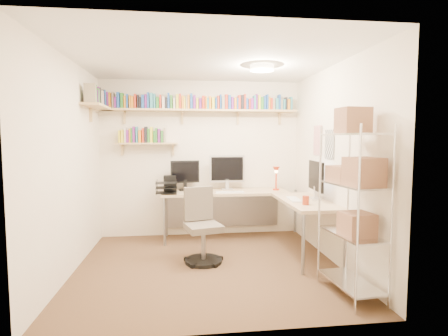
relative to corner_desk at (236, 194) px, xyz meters
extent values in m
plane|color=#412C1C|center=(-0.49, -0.93, -0.75)|extent=(3.20, 3.20, 0.00)
cube|color=beige|center=(-0.49, 0.57, 0.50)|extent=(3.20, 0.04, 2.50)
cube|color=beige|center=(-2.09, -0.93, 0.50)|extent=(0.04, 3.00, 2.50)
cube|color=beige|center=(1.11, -0.93, 0.50)|extent=(0.04, 3.00, 2.50)
cube|color=beige|center=(-0.49, -2.43, 0.50)|extent=(3.20, 0.04, 2.50)
cube|color=white|center=(-0.49, -0.93, 1.75)|extent=(3.20, 3.00, 0.04)
cube|color=silver|center=(1.10, -0.38, 0.80)|extent=(0.01, 0.30, 0.42)
cube|color=silver|center=(1.10, -0.78, 0.75)|extent=(0.01, 0.28, 0.38)
cylinder|color=#FFEAC6|center=(0.21, -0.73, 1.71)|extent=(0.30, 0.30, 0.06)
cube|color=#D2BB76|center=(-0.49, 0.44, 1.27)|extent=(3.05, 0.25, 0.03)
cube|color=#D2BB76|center=(-1.97, 0.02, 1.27)|extent=(0.25, 1.00, 0.03)
cube|color=#D2BB76|center=(-1.34, 0.47, 0.75)|extent=(0.95, 0.20, 0.02)
cube|color=#D2BB76|center=(-1.69, 0.51, 1.20)|extent=(0.03, 0.20, 0.20)
cube|color=#D2BB76|center=(-0.79, 0.51, 1.20)|extent=(0.03, 0.20, 0.20)
cube|color=#D2BB76|center=(0.11, 0.51, 1.20)|extent=(0.03, 0.20, 0.20)
cube|color=#D2BB76|center=(0.81, 0.51, 1.20)|extent=(0.03, 0.20, 0.20)
cube|color=red|center=(-1.96, 0.44, 1.40)|extent=(0.02, 0.13, 0.24)
cube|color=orange|center=(-1.92, 0.44, 1.38)|extent=(0.03, 0.12, 0.19)
cube|color=orange|center=(-1.89, 0.44, 1.40)|extent=(0.04, 0.15, 0.24)
cube|color=gray|center=(-1.84, 0.44, 1.41)|extent=(0.02, 0.15, 0.24)
cube|color=#701F77|center=(-1.80, 0.44, 1.37)|extent=(0.03, 0.12, 0.17)
cube|color=#1F4EA2|center=(-1.76, 0.44, 1.41)|extent=(0.04, 0.12, 0.25)
cube|color=#2E7828|center=(-1.70, 0.44, 1.40)|extent=(0.04, 0.11, 0.23)
cube|color=orange|center=(-1.66, 0.44, 1.38)|extent=(0.03, 0.13, 0.19)
cube|color=#1F4EA2|center=(-1.63, 0.44, 1.39)|extent=(0.03, 0.13, 0.22)
cube|color=orange|center=(-1.59, 0.44, 1.39)|extent=(0.02, 0.11, 0.20)
cube|color=orange|center=(-1.55, 0.44, 1.38)|extent=(0.04, 0.11, 0.19)
cube|color=red|center=(-1.51, 0.44, 1.40)|extent=(0.03, 0.14, 0.22)
cube|color=black|center=(-1.47, 0.44, 1.39)|extent=(0.02, 0.11, 0.21)
cube|color=black|center=(-1.43, 0.44, 1.37)|extent=(0.02, 0.12, 0.18)
cube|color=#1F4EA2|center=(-1.39, 0.44, 1.39)|extent=(0.04, 0.12, 0.21)
cube|color=#701F77|center=(-1.35, 0.44, 1.40)|extent=(0.03, 0.11, 0.22)
cube|color=#1F4EA2|center=(-1.31, 0.44, 1.41)|extent=(0.03, 0.12, 0.25)
cube|color=teal|center=(-1.26, 0.44, 1.41)|extent=(0.04, 0.14, 0.24)
cube|color=teal|center=(-1.21, 0.44, 1.40)|extent=(0.03, 0.14, 0.23)
cube|color=#2E7828|center=(-1.17, 0.44, 1.37)|extent=(0.04, 0.14, 0.18)
cube|color=red|center=(-1.13, 0.44, 1.39)|extent=(0.03, 0.13, 0.22)
cube|color=beige|center=(-1.08, 0.44, 1.38)|extent=(0.04, 0.11, 0.19)
cube|color=black|center=(-1.04, 0.44, 1.37)|extent=(0.03, 0.11, 0.17)
cube|color=#1F4EA2|center=(-1.00, 0.44, 1.41)|extent=(0.03, 0.12, 0.25)
cube|color=#2E7828|center=(-0.96, 0.44, 1.39)|extent=(0.03, 0.12, 0.21)
cube|color=beige|center=(-0.91, 0.44, 1.37)|extent=(0.03, 0.15, 0.17)
cube|color=yellow|center=(-0.86, 0.44, 1.40)|extent=(0.04, 0.11, 0.23)
cube|color=red|center=(-0.82, 0.44, 1.40)|extent=(0.03, 0.14, 0.23)
cube|color=orange|center=(-0.79, 0.44, 1.39)|extent=(0.03, 0.14, 0.21)
cube|color=yellow|center=(-0.76, 0.44, 1.38)|extent=(0.02, 0.13, 0.19)
cube|color=gray|center=(-0.72, 0.44, 1.38)|extent=(0.03, 0.13, 0.19)
cube|color=orange|center=(-0.69, 0.44, 1.40)|extent=(0.03, 0.12, 0.23)
cube|color=#1F4EA2|center=(-0.65, 0.44, 1.41)|extent=(0.03, 0.15, 0.24)
cube|color=#701F77|center=(-0.60, 0.44, 1.39)|extent=(0.04, 0.14, 0.22)
cube|color=yellow|center=(-0.56, 0.44, 1.37)|extent=(0.03, 0.12, 0.18)
cube|color=#701F77|center=(-0.51, 0.44, 1.37)|extent=(0.03, 0.12, 0.17)
cube|color=red|center=(-0.46, 0.44, 1.39)|extent=(0.04, 0.11, 0.21)
cube|color=orange|center=(-0.42, 0.44, 1.39)|extent=(0.02, 0.14, 0.20)
cube|color=teal|center=(-0.39, 0.44, 1.37)|extent=(0.03, 0.14, 0.17)
cube|color=orange|center=(-0.36, 0.44, 1.39)|extent=(0.03, 0.14, 0.20)
cube|color=yellow|center=(-0.31, 0.44, 1.38)|extent=(0.04, 0.15, 0.19)
cube|color=#1F4EA2|center=(-0.26, 0.44, 1.37)|extent=(0.03, 0.14, 0.18)
cube|color=red|center=(-0.23, 0.44, 1.39)|extent=(0.03, 0.12, 0.21)
cube|color=#1F4EA2|center=(-0.19, 0.44, 1.40)|extent=(0.02, 0.11, 0.23)
cube|color=gray|center=(-0.15, 0.44, 1.39)|extent=(0.04, 0.15, 0.21)
cube|color=red|center=(-0.10, 0.44, 1.40)|extent=(0.04, 0.11, 0.24)
cube|color=#1F4EA2|center=(-0.05, 0.44, 1.40)|extent=(0.04, 0.14, 0.23)
cube|color=#701F77|center=(0.00, 0.44, 1.38)|extent=(0.03, 0.14, 0.20)
cube|color=orange|center=(0.04, 0.44, 1.38)|extent=(0.03, 0.14, 0.19)
cube|color=#1F4EA2|center=(0.08, 0.44, 1.38)|extent=(0.02, 0.12, 0.18)
cube|color=red|center=(0.11, 0.44, 1.40)|extent=(0.03, 0.12, 0.23)
cube|color=black|center=(0.16, 0.44, 1.40)|extent=(0.04, 0.12, 0.23)
cube|color=red|center=(0.20, 0.44, 1.41)|extent=(0.03, 0.14, 0.24)
cube|color=#1F4EA2|center=(0.23, 0.44, 1.38)|extent=(0.03, 0.14, 0.18)
cube|color=red|center=(0.27, 0.44, 1.37)|extent=(0.03, 0.12, 0.17)
cube|color=#701F77|center=(0.31, 0.44, 1.38)|extent=(0.04, 0.15, 0.18)
cube|color=teal|center=(0.36, 0.44, 1.40)|extent=(0.03, 0.13, 0.23)
cube|color=#701F77|center=(0.39, 0.44, 1.41)|extent=(0.02, 0.13, 0.25)
cube|color=yellow|center=(0.43, 0.44, 1.40)|extent=(0.04, 0.12, 0.23)
cube|color=#2E7828|center=(0.48, 0.44, 1.39)|extent=(0.04, 0.11, 0.20)
cube|color=#1F4EA2|center=(0.53, 0.44, 1.40)|extent=(0.03, 0.11, 0.22)
cube|color=#1F4EA2|center=(0.56, 0.44, 1.41)|extent=(0.02, 0.13, 0.25)
cube|color=orange|center=(0.59, 0.44, 1.39)|extent=(0.03, 0.13, 0.21)
cube|color=red|center=(0.63, 0.44, 1.38)|extent=(0.03, 0.12, 0.19)
cube|color=gray|center=(0.67, 0.44, 1.37)|extent=(0.04, 0.13, 0.17)
cube|color=teal|center=(0.72, 0.44, 1.38)|extent=(0.04, 0.13, 0.19)
cube|color=#1F4EA2|center=(0.76, 0.44, 1.41)|extent=(0.03, 0.12, 0.24)
cube|color=gray|center=(0.80, 0.44, 1.37)|extent=(0.03, 0.12, 0.17)
cube|color=teal|center=(0.84, 0.44, 1.37)|extent=(0.03, 0.15, 0.17)
cube|color=black|center=(0.88, 0.44, 1.39)|extent=(0.02, 0.13, 0.21)
cube|color=orange|center=(0.92, 0.44, 1.37)|extent=(0.04, 0.11, 0.18)
cube|color=teal|center=(0.96, 0.44, 1.39)|extent=(0.03, 0.13, 0.21)
cube|color=gray|center=(-1.97, -0.41, 1.41)|extent=(0.15, 0.04, 0.25)
cube|color=#2E7828|center=(-1.97, -0.36, 1.40)|extent=(0.14, 0.04, 0.24)
cube|color=#1F4EA2|center=(-1.97, -0.31, 1.38)|extent=(0.12, 0.04, 0.18)
cube|color=#701F77|center=(-1.97, -0.26, 1.38)|extent=(0.13, 0.02, 0.19)
cube|color=#2E7828|center=(-1.97, -0.23, 1.39)|extent=(0.15, 0.03, 0.21)
cube|color=#701F77|center=(-1.97, -0.19, 1.40)|extent=(0.13, 0.04, 0.24)
cube|color=#2E7828|center=(-1.97, -0.13, 1.39)|extent=(0.11, 0.04, 0.21)
cube|color=black|center=(-1.97, -0.08, 1.41)|extent=(0.13, 0.03, 0.24)
cube|color=gray|center=(-1.97, -0.04, 1.37)|extent=(0.12, 0.03, 0.18)
cube|color=gray|center=(-1.97, 0.00, 1.39)|extent=(0.11, 0.04, 0.21)
cube|color=beige|center=(-1.97, 0.04, 1.39)|extent=(0.14, 0.02, 0.22)
cube|color=#701F77|center=(-1.97, 0.08, 1.39)|extent=(0.13, 0.03, 0.21)
cube|color=black|center=(-1.97, 0.12, 1.40)|extent=(0.12, 0.03, 0.24)
cube|color=black|center=(-1.97, 0.16, 1.39)|extent=(0.12, 0.04, 0.20)
cube|color=#1F4EA2|center=(-1.97, 0.20, 1.41)|extent=(0.14, 0.03, 0.25)
cube|color=gray|center=(-1.97, 0.24, 1.38)|extent=(0.12, 0.02, 0.19)
cube|color=black|center=(-1.97, 0.27, 1.38)|extent=(0.12, 0.03, 0.19)
cube|color=#701F77|center=(-1.97, 0.32, 1.40)|extent=(0.15, 0.04, 0.24)
cube|color=black|center=(-1.97, 0.37, 1.40)|extent=(0.15, 0.04, 0.24)
cube|color=red|center=(-1.97, 0.43, 1.39)|extent=(0.14, 0.04, 0.22)
cube|color=yellow|center=(-1.76, 0.47, 0.86)|extent=(0.03, 0.14, 0.19)
cube|color=yellow|center=(-1.71, 0.47, 0.86)|extent=(0.04, 0.13, 0.20)
cube|color=beige|center=(-1.67, 0.47, 0.88)|extent=(0.03, 0.11, 0.24)
cube|color=#701F77|center=(-1.64, 0.47, 0.86)|extent=(0.04, 0.11, 0.20)
cube|color=orange|center=(-1.60, 0.47, 0.87)|extent=(0.02, 0.11, 0.22)
cube|color=#2E7828|center=(-1.57, 0.47, 0.88)|extent=(0.03, 0.13, 0.23)
cube|color=#701F77|center=(-1.54, 0.47, 0.89)|extent=(0.03, 0.15, 0.25)
cube|color=teal|center=(-1.50, 0.47, 0.89)|extent=(0.03, 0.13, 0.25)
cube|color=orange|center=(-1.45, 0.47, 0.86)|extent=(0.04, 0.14, 0.19)
cube|color=red|center=(-1.40, 0.47, 0.88)|extent=(0.03, 0.14, 0.23)
cube|color=black|center=(-1.36, 0.47, 0.89)|extent=(0.04, 0.15, 0.25)
cube|color=#2E7828|center=(-1.32, 0.47, 0.87)|extent=(0.03, 0.13, 0.22)
cube|color=yellow|center=(-1.27, 0.47, 0.89)|extent=(0.04, 0.12, 0.25)
cube|color=#2E7828|center=(-1.23, 0.47, 0.85)|extent=(0.02, 0.15, 0.18)
cube|color=#2E7828|center=(-1.20, 0.47, 0.88)|extent=(0.03, 0.13, 0.23)
cube|color=#701F77|center=(-1.16, 0.47, 0.87)|extent=(0.04, 0.15, 0.21)
cube|color=#2E7828|center=(-1.11, 0.47, 0.86)|extent=(0.04, 0.15, 0.19)
cube|color=gray|center=(-1.07, 0.47, 0.88)|extent=(0.03, 0.12, 0.23)
cube|color=#D1B688|center=(-0.14, 0.25, -0.01)|extent=(1.95, 0.62, 0.04)
cube|color=#D1B688|center=(0.83, -0.71, -0.01)|extent=(0.62, 1.33, 0.04)
cylinder|color=gray|center=(-1.07, -0.01, -0.39)|extent=(0.04, 0.04, 0.72)
cylinder|color=gray|center=(-1.07, 0.50, -0.39)|extent=(0.04, 0.04, 0.72)
cylinder|color=gray|center=(1.09, 0.50, -0.39)|extent=(0.04, 0.04, 0.72)
cylinder|color=gray|center=(0.58, -1.32, -0.39)|extent=(0.04, 0.04, 0.72)
cylinder|color=gray|center=(1.09, -1.32, -0.39)|extent=(0.04, 0.04, 0.72)
cube|color=gray|center=(-0.14, 0.51, -0.34)|extent=(1.85, 0.02, 0.56)
cube|color=silver|center=(-0.09, 0.37, 0.35)|extent=(0.56, 0.03, 0.43)
cube|color=black|center=(-0.09, 0.35, 0.35)|extent=(0.51, 0.00, 0.37)
cube|color=black|center=(-0.76, 0.37, 0.31)|extent=(0.45, 0.03, 0.35)
cube|color=black|center=(0.98, -0.66, 0.33)|extent=(0.03, 0.60, 0.39)
cube|color=silver|center=(0.96, -0.66, 0.33)|extent=(0.00, 0.54, 0.33)
cube|color=white|center=(-0.09, 0.06, 0.02)|extent=(0.43, 0.13, 0.02)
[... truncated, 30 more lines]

